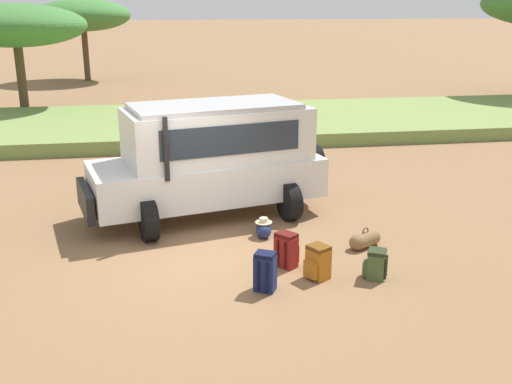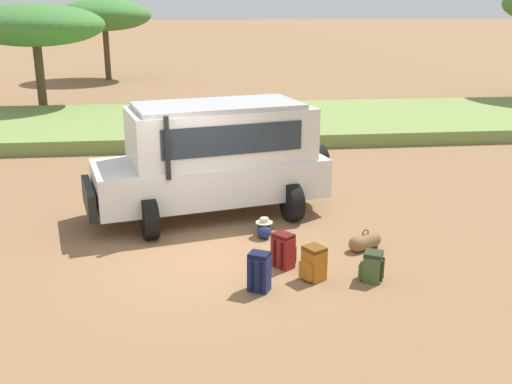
# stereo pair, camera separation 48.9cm
# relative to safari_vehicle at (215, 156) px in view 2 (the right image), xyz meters

# --- Properties ---
(ground_plane) EXTENTS (320.00, 320.00, 0.00)m
(ground_plane) POSITION_rel_safari_vehicle_xyz_m (-0.26, -2.29, -1.29)
(ground_plane) COLOR olive
(grass_bank) EXTENTS (120.00, 7.00, 0.44)m
(grass_bank) POSITION_rel_safari_vehicle_xyz_m (-0.26, 9.23, -1.07)
(grass_bank) COLOR olive
(grass_bank) RESTS_ON ground_plane
(safari_vehicle) EXTENTS (5.48, 3.42, 2.44)m
(safari_vehicle) POSITION_rel_safari_vehicle_xyz_m (0.00, 0.00, 0.00)
(safari_vehicle) COLOR silver
(safari_vehicle) RESTS_ON ground_plane
(backpack_beside_front_wheel) EXTENTS (0.46, 0.46, 0.63)m
(backpack_beside_front_wheel) POSITION_rel_safari_vehicle_xyz_m (1.03, -2.96, -0.99)
(backpack_beside_front_wheel) COLOR maroon
(backpack_beside_front_wheel) RESTS_ON ground_plane
(backpack_cluster_center) EXTENTS (0.41, 0.42, 0.66)m
(backpack_cluster_center) POSITION_rel_safari_vehicle_xyz_m (0.51, -3.79, -0.98)
(backpack_cluster_center) COLOR navy
(backpack_cluster_center) RESTS_ON ground_plane
(backpack_near_rear_wheel) EXTENTS (0.47, 0.45, 0.58)m
(backpack_near_rear_wheel) POSITION_rel_safari_vehicle_xyz_m (1.46, -3.50, -1.01)
(backpack_near_rear_wheel) COLOR #B26619
(backpack_near_rear_wheel) RESTS_ON ground_plane
(backpack_outermost) EXTENTS (0.44, 0.41, 0.51)m
(backpack_outermost) POSITION_rel_safari_vehicle_xyz_m (2.42, -3.67, -1.04)
(backpack_outermost) COLOR #42562D
(backpack_outermost) RESTS_ON ground_plane
(duffel_bag_low_black_case) EXTENTS (0.35, 0.73, 0.39)m
(duffel_bag_low_black_case) POSITION_rel_safari_vehicle_xyz_m (0.90, -1.39, -1.14)
(duffel_bag_low_black_case) COLOR navy
(duffel_bag_low_black_case) RESTS_ON ground_plane
(duffel_bag_soft_canvas) EXTENTS (0.69, 0.51, 0.40)m
(duffel_bag_soft_canvas) POSITION_rel_safari_vehicle_xyz_m (2.69, -2.35, -1.14)
(duffel_bag_soft_canvas) COLOR brown
(duffel_bag_soft_canvas) RESTS_ON ground_plane
(acacia_tree_far_left) EXTENTS (5.52, 5.24, 4.43)m
(acacia_tree_far_left) POSITION_rel_safari_vehicle_xyz_m (-6.48, 13.15, 2.29)
(acacia_tree_far_left) COLOR brown
(acacia_tree_far_left) RESTS_ON ground_plane
(acacia_tree_left_mid) EXTENTS (5.49, 5.28, 4.67)m
(acacia_tree_left_mid) POSITION_rel_safari_vehicle_xyz_m (-5.17, 24.81, 2.45)
(acacia_tree_left_mid) COLOR brown
(acacia_tree_left_mid) RESTS_ON ground_plane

